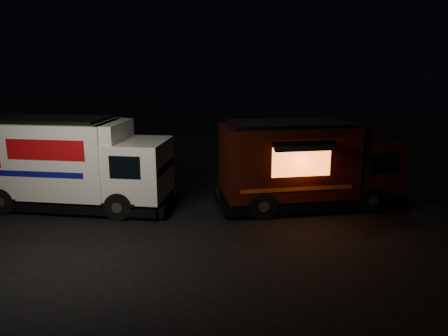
# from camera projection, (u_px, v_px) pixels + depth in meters

# --- Properties ---
(ground) EXTENTS (80.00, 80.00, 0.00)m
(ground) POSITION_uv_depth(u_px,v_px,m) (185.00, 222.00, 15.34)
(ground) COLOR black
(ground) RESTS_ON ground
(white_truck) EXTENTS (7.67, 2.84, 3.44)m
(white_truck) POSITION_uv_depth(u_px,v_px,m) (74.00, 163.00, 16.51)
(white_truck) COLOR silver
(white_truck) RESTS_ON ground
(red_truck) EXTENTS (7.54, 4.42, 3.30)m
(red_truck) POSITION_uv_depth(u_px,v_px,m) (310.00, 164.00, 16.68)
(red_truck) COLOR #3A120A
(red_truck) RESTS_ON ground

